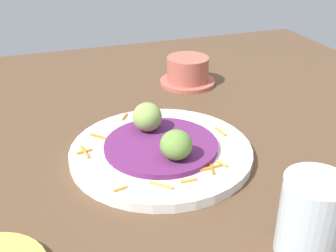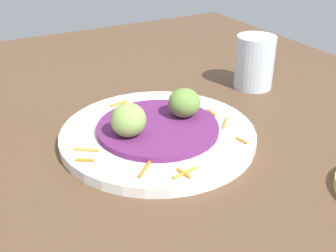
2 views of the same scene
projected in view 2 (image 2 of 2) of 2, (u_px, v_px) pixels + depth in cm
name	position (u px, v px, depth cm)	size (l,w,h in cm)	color
table_surface	(120.00, 135.00, 63.51)	(110.00, 110.00, 2.00)	brown
main_plate	(158.00, 135.00, 60.06)	(27.56, 27.56, 1.46)	white
cabbage_bed	(158.00, 128.00, 59.52)	(17.15, 17.15, 0.83)	#60235B
carrot_garnish	(169.00, 133.00, 58.63)	(23.51, 23.34, 0.40)	orange
guac_scoop_left	(184.00, 103.00, 60.87)	(4.65, 4.54, 4.22)	olive
guac_scoop_center	(129.00, 120.00, 55.72)	(4.73, 4.61, 4.58)	#84A851
water_glass	(255.00, 62.00, 75.30)	(6.94, 6.94, 9.38)	silver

